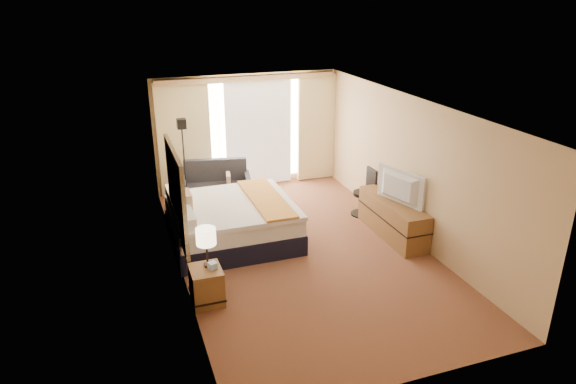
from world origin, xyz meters
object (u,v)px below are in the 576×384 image
object	(u,v)px
nightstand_left	(207,285)
media_dresser	(393,218)
nightstand_right	(181,219)
bed	(231,222)
lamp_left	(206,237)
television	(397,188)
loveseat	(217,190)
floor_lamp	(183,146)
desk_chair	(366,194)
lamp_right	(178,185)

from	to	relation	value
nightstand_left	media_dresser	distance (m)	3.85
nightstand_left	nightstand_right	world-z (taller)	same
media_dresser	bed	distance (m)	2.99
lamp_left	television	world-z (taller)	television
loveseat	television	distance (m)	3.95
media_dresser	loveseat	size ratio (longest dim) A/B	1.14
bed	floor_lamp	world-z (taller)	floor_lamp
floor_lamp	lamp_left	distance (m)	3.62
bed	media_dresser	bearing A→B (deg)	-14.69
bed	desk_chair	bearing A→B (deg)	5.72
bed	desk_chair	xyz separation A→B (m)	(2.86, 0.29, 0.04)
desk_chair	nightstand_right	bearing A→B (deg)	172.85
lamp_left	television	bearing A→B (deg)	13.33
media_dresser	floor_lamp	distance (m)	4.42
nightstand_left	lamp_left	distance (m)	0.75
loveseat	lamp_left	xyz separation A→B (m)	(-0.88, -3.62, 0.72)
loveseat	bed	bearing A→B (deg)	-83.35
floor_lamp	loveseat	bearing A→B (deg)	2.73
bed	lamp_right	bearing A→B (deg)	141.18
television	media_dresser	bearing A→B (deg)	-38.14
desk_chair	television	size ratio (longest dim) A/B	0.91
loveseat	floor_lamp	xyz separation A→B (m)	(-0.65, -0.03, 1.05)
media_dresser	lamp_right	xyz separation A→B (m)	(-3.72, 1.42, 0.62)
nightstand_left	desk_chair	world-z (taller)	desk_chair
media_dresser	lamp_right	size ratio (longest dim) A/B	3.34
lamp_left	loveseat	bearing A→B (deg)	76.29
media_dresser	bed	size ratio (longest dim) A/B	0.82
lamp_right	floor_lamp	bearing A→B (deg)	75.63
floor_lamp	desk_chair	world-z (taller)	floor_lamp
nightstand_right	desk_chair	world-z (taller)	desk_chair
nightstand_right	nightstand_left	bearing A→B (deg)	-90.00
bed	television	world-z (taller)	television
bed	lamp_left	xyz separation A→B (m)	(-0.76, -1.74, 0.63)
nightstand_right	television	xyz separation A→B (m)	(3.65, -1.58, 0.73)
media_dresser	floor_lamp	xyz separation A→B (m)	(-3.41, 2.61, 1.00)
desk_chair	television	distance (m)	1.31
nightstand_right	television	distance (m)	4.04
bed	loveseat	distance (m)	1.89
bed	desk_chair	distance (m)	2.88
floor_lamp	lamp_right	size ratio (longest dim) A/B	3.55
bed	floor_lamp	size ratio (longest dim) A/B	1.15
media_dresser	loveseat	distance (m)	3.83
floor_lamp	lamp_left	xyz separation A→B (m)	(-0.24, -3.59, -0.33)
loveseat	lamp_right	size ratio (longest dim) A/B	2.92
bed	lamp_right	xyz separation A→B (m)	(-0.83, 0.67, 0.58)
lamp_right	loveseat	bearing A→B (deg)	52.04
media_dresser	desk_chair	size ratio (longest dim) A/B	1.85
desk_chair	lamp_right	bearing A→B (deg)	173.28
lamp_right	media_dresser	bearing A→B (deg)	-20.95
media_dresser	lamp_left	distance (m)	3.84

